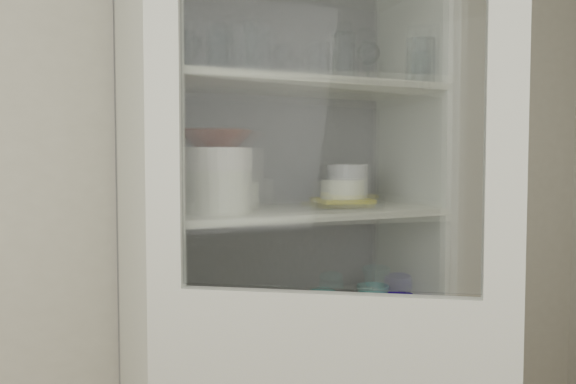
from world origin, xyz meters
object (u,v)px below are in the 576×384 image
terracotta_bowl (216,139)px  white_canister (161,324)px  glass_platter (342,204)px  mug_blue (398,306)px  cream_bowl (216,159)px  goblet_1 (221,52)px  mug_white (364,321)px  yellow_trivet (342,200)px  grey_bowl_stack (347,185)px  goblet_0 (191,55)px  goblet_2 (282,63)px  pantry_cabinet (280,303)px  teal_jar (322,309)px  white_ramekin (342,189)px  goblet_3 (368,63)px  plate_stack_front (216,192)px  mug_teal (373,300)px  plate_stack_back (228,195)px  measuring_cups (271,336)px

terracotta_bowl → white_canister: (-0.15, 0.07, -0.55)m
glass_platter → mug_blue: glass_platter is taller
cream_bowl → mug_blue: (0.67, 0.01, -0.51)m
goblet_1 → mug_white: (0.40, -0.21, -0.85)m
yellow_trivet → cream_bowl: bearing=-177.4°
white_canister → grey_bowl_stack: bearing=-2.4°
mug_blue → mug_white: (-0.21, -0.10, 0.00)m
goblet_0 → goblet_2: goblet_0 is taller
terracotta_bowl → mug_white: terracotta_bowl is taller
pantry_cabinet → teal_jar: (0.14, -0.05, -0.02)m
yellow_trivet → white_canister: yellow_trivet is taller
pantry_cabinet → white_ramekin: bearing=-23.9°
goblet_0 → white_ramekin: goblet_0 is taller
goblet_3 → yellow_trivet: bearing=-150.5°
plate_stack_front → mug_teal: bearing=8.4°
plate_stack_back → teal_jar: (0.30, -0.09, -0.39)m
goblet_3 → grey_bowl_stack: 0.45m
glass_platter → measuring_cups: glass_platter is taller
white_canister → mug_blue: bearing=-4.5°
cream_bowl → pantry_cabinet: bearing=22.1°
glass_platter → grey_bowl_stack: grey_bowl_stack is taller
mug_blue → white_canister: bearing=151.3°
plate_stack_front → glass_platter: 0.45m
goblet_2 → teal_jar: size_ratio=1.38×
white_canister → teal_jar: bearing=-1.3°
glass_platter → white_canister: bearing=175.2°
goblet_1 → plate_stack_back: goblet_1 is taller
goblet_3 → glass_platter: (-0.16, -0.09, -0.49)m
terracotta_bowl → cream_bowl: bearing=0.0°
terracotta_bowl → goblet_2: bearing=26.0°
pantry_cabinet → yellow_trivet: bearing=-23.9°
yellow_trivet → terracotta_bowl: bearing=-177.4°
yellow_trivet → measuring_cups: 0.50m
plate_stack_back → measuring_cups: bearing=-72.6°
goblet_0 → terracotta_bowl: (0.03, -0.12, -0.26)m
mug_blue → yellow_trivet: bearing=151.9°
plate_stack_front → mug_teal: size_ratio=1.82×
goblet_0 → goblet_1: bearing=-4.6°
goblet_3 → terracotta_bowl: 0.67m
goblet_1 → mug_blue: 1.05m
goblet_1 → cream_bowl: (-0.06, -0.11, -0.33)m
pantry_cabinet → terracotta_bowl: bearing=-157.9°
plate_stack_front → white_ramekin: size_ratio=1.47×
yellow_trivet → teal_jar: size_ratio=1.55×
terracotta_bowl → white_ramekin: terracotta_bowl is taller
pantry_cabinet → mug_blue: 0.42m
plate_stack_back → white_ramekin: bearing=-20.0°
plate_stack_front → goblet_0: bearing=106.1°
plate_stack_front → yellow_trivet: bearing=2.6°
terracotta_bowl → mug_teal: size_ratio=1.82×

